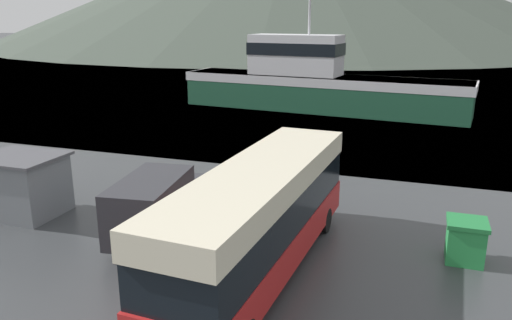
{
  "coord_description": "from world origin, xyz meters",
  "views": [
    {
      "loc": [
        3.8,
        -4.33,
        7.59
      ],
      "look_at": [
        -2.44,
        14.14,
        2.0
      ],
      "focal_mm": 35.0,
      "sensor_mm": 36.0,
      "label": 1
    }
  ],
  "objects_px": {
    "fishing_boat": "(316,83)",
    "storage_bin": "(465,241)",
    "delivery_van": "(157,203)",
    "dock_kiosk": "(23,185)",
    "tour_bus": "(261,215)"
  },
  "relations": [
    {
      "from": "delivery_van",
      "to": "dock_kiosk",
      "type": "distance_m",
      "value": 6.01
    },
    {
      "from": "fishing_boat",
      "to": "storage_bin",
      "type": "distance_m",
      "value": 27.45
    },
    {
      "from": "fishing_boat",
      "to": "storage_bin",
      "type": "height_order",
      "value": "fishing_boat"
    },
    {
      "from": "dock_kiosk",
      "to": "storage_bin",
      "type": "bearing_deg",
      "value": 4.53
    },
    {
      "from": "fishing_boat",
      "to": "dock_kiosk",
      "type": "xyz_separation_m",
      "value": [
        -6.04,
        -26.67,
        -1.09
      ]
    },
    {
      "from": "fishing_boat",
      "to": "storage_bin",
      "type": "bearing_deg",
      "value": 28.81
    },
    {
      "from": "delivery_van",
      "to": "storage_bin",
      "type": "distance_m",
      "value": 10.48
    },
    {
      "from": "tour_bus",
      "to": "delivery_van",
      "type": "distance_m",
      "value": 4.72
    },
    {
      "from": "delivery_van",
      "to": "fishing_boat",
      "type": "xyz_separation_m",
      "value": [
        0.03,
        26.68,
        1.1
      ]
    },
    {
      "from": "tour_bus",
      "to": "delivery_van",
      "type": "xyz_separation_m",
      "value": [
        -4.41,
        1.53,
        -0.71
      ]
    },
    {
      "from": "tour_bus",
      "to": "dock_kiosk",
      "type": "distance_m",
      "value": 10.56
    },
    {
      "from": "tour_bus",
      "to": "delivery_van",
      "type": "bearing_deg",
      "value": 164.25
    },
    {
      "from": "tour_bus",
      "to": "storage_bin",
      "type": "height_order",
      "value": "tour_bus"
    },
    {
      "from": "tour_bus",
      "to": "fishing_boat",
      "type": "height_order",
      "value": "fishing_boat"
    },
    {
      "from": "storage_bin",
      "to": "delivery_van",
      "type": "bearing_deg",
      "value": -172.82
    }
  ]
}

